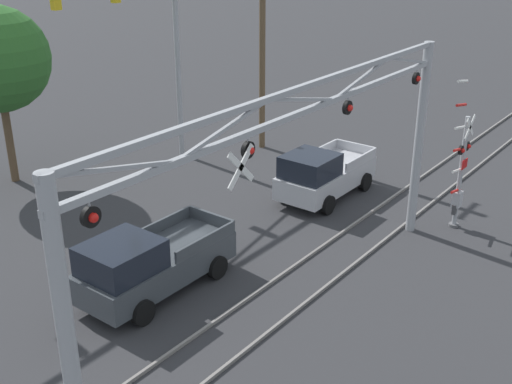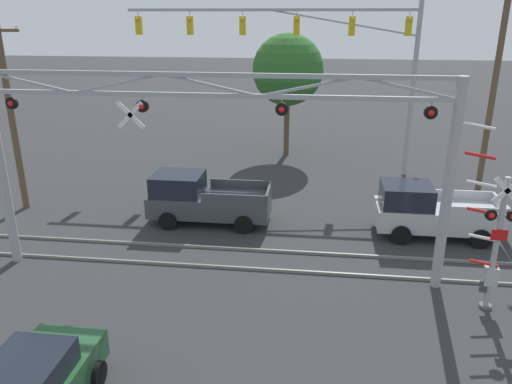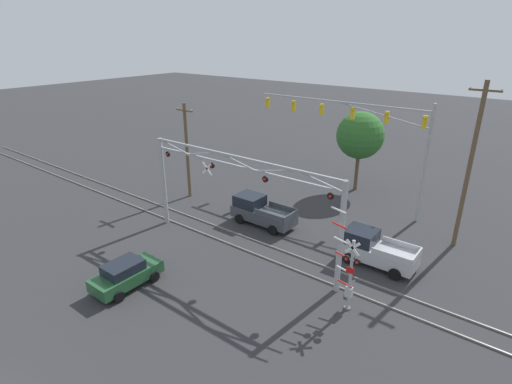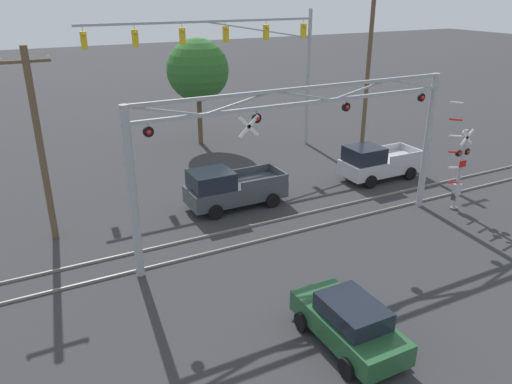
{
  "view_description": "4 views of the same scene",
  "coord_description": "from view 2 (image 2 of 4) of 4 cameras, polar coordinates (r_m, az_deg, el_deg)",
  "views": [
    {
      "loc": [
        -12.27,
        7.99,
        10.03
      ],
      "look_at": [
        2.26,
        19.12,
        2.25
      ],
      "focal_mm": 45.0,
      "sensor_mm": 36.0,
      "label": 1
    },
    {
      "loc": [
        3.14,
        1.48,
        8.16
      ],
      "look_at": [
        1.29,
        16.43,
        2.75
      ],
      "focal_mm": 35.0,
      "sensor_mm": 36.0,
      "label": 2
    },
    {
      "loc": [
        14.88,
        -1.57,
        13.4
      ],
      "look_at": [
        -0.27,
        18.22,
        3.43
      ],
      "focal_mm": 28.0,
      "sensor_mm": 36.0,
      "label": 3
    },
    {
      "loc": [
        -10.72,
        -0.56,
        10.12
      ],
      "look_at": [
        -1.84,
        16.54,
        2.21
      ],
      "focal_mm": 35.0,
      "sensor_mm": 36.0,
      "label": 4
    }
  ],
  "objects": [
    {
      "name": "background_tree_beyond_span",
      "position": [
        29.82,
        3.65,
        13.75
      ],
      "size": [
        4.14,
        4.14,
        7.14
      ],
      "color": "brown",
      "rests_on": "ground_plane"
    },
    {
      "name": "pickup_truck_lead",
      "position": [
        20.53,
        -6.12,
        -0.8
      ],
      "size": [
        4.92,
        2.17,
        2.03
      ],
      "color": "#3D4247",
      "rests_on": "ground_plane"
    },
    {
      "name": "traffic_signal_span",
      "position": [
        26.3,
        8.31,
        16.0
      ],
      "size": [
        14.73,
        0.39,
        8.91
      ],
      "color": "#9EA0A5",
      "rests_on": "ground_plane"
    },
    {
      "name": "rail_track_near",
      "position": [
        17.16,
        -4.41,
        -8.51
      ],
      "size": [
        80.0,
        0.08,
        0.1
      ],
      "primitive_type": "cube",
      "color": "gray",
      "rests_on": "ground_plane"
    },
    {
      "name": "crossing_gantry",
      "position": [
        15.34,
        -5.07,
        5.09
      ],
      "size": [
        14.49,
        0.32,
        6.54
      ],
      "color": "#9EA0A5",
      "rests_on": "ground_plane"
    },
    {
      "name": "utility_pole_right",
      "position": [
        25.41,
        25.75,
        12.05
      ],
      "size": [
        1.8,
        0.28,
        10.87
      ],
      "color": "brown",
      "rests_on": "ground_plane"
    },
    {
      "name": "utility_pole_left",
      "position": [
        23.42,
        -26.2,
        8.03
      ],
      "size": [
        1.8,
        0.28,
        8.12
      ],
      "color": "brown",
      "rests_on": "ground_plane"
    },
    {
      "name": "crossing_signal_mast",
      "position": [
        15.56,
        25.44,
        -5.48
      ],
      "size": [
        1.78,
        0.35,
        5.51
      ],
      "color": "#9EA0A5",
      "rests_on": "ground_plane"
    },
    {
      "name": "pickup_truck_following",
      "position": [
        20.31,
        19.21,
        -2.09
      ],
      "size": [
        4.59,
        2.17,
        2.03
      ],
      "color": "#B7B7BC",
      "rests_on": "ground_plane"
    },
    {
      "name": "rail_track_far",
      "position": [
        18.41,
        -3.54,
        -6.42
      ],
      "size": [
        80.0,
        0.08,
        0.1
      ],
      "primitive_type": "cube",
      "color": "gray",
      "rests_on": "ground_plane"
    }
  ]
}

